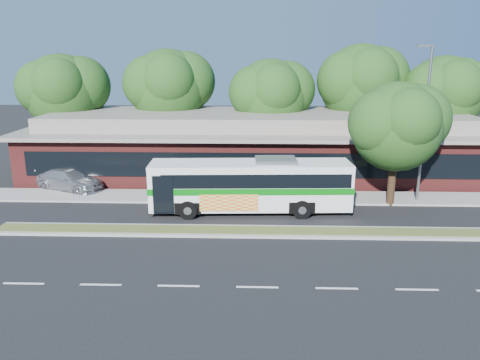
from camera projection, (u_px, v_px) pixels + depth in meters
The scene contains 14 objects.
ground at pixel (257, 237), 22.55m from camera, with size 120.00×120.00×0.00m, color black.
median_strip at pixel (257, 231), 23.11m from camera, with size 26.00×1.10×0.15m, color #494E21.
sidewalk at pixel (257, 197), 28.71m from camera, with size 44.00×2.60×0.12m, color gray.
parking_lot at pixel (0, 180), 32.76m from camera, with size 14.00×12.00×0.01m, color black.
plaza_building at pixel (257, 144), 34.53m from camera, with size 33.20×11.20×4.45m.
lamp_post at pixel (424, 120), 26.77m from camera, with size 0.93×0.18×9.07m.
tree_bg_a at pixel (68, 90), 36.09m from camera, with size 6.47×5.80×8.63m.
tree_bg_b at pixel (174, 86), 36.74m from camera, with size 6.69×6.00×9.00m.
tree_bg_c at pixel (275, 94), 35.66m from camera, with size 6.24×5.60×8.26m.
tree_bg_d at pixel (366, 83), 36.20m from camera, with size 6.91×6.20×9.37m.
tree_bg_e at pixel (448, 93), 35.22m from camera, with size 6.47×5.80×8.50m.
transit_bus at pixel (251, 182), 25.78m from camera, with size 11.12×2.95×3.09m.
sedan at pixel (70, 180), 30.28m from camera, with size 1.94×4.78×1.39m, color #A1A4A8.
sidewalk_tree at pixel (403, 124), 26.29m from camera, with size 5.61×5.03×7.13m.
Camera 1 is at (-0.13, -21.07, 8.54)m, focal length 35.00 mm.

